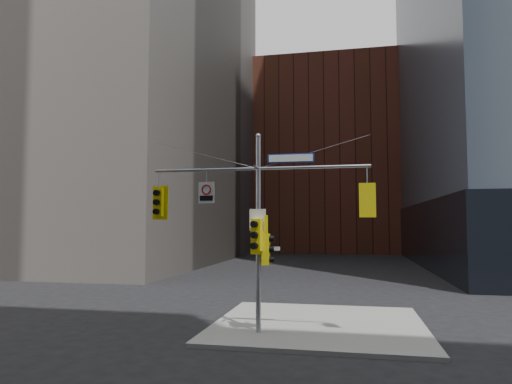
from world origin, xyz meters
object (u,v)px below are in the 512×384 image
at_px(signal_assembly, 258,212).
at_px(traffic_light_east_arm, 367,200).
at_px(traffic_light_pole_front, 257,235).
at_px(street_sign_blade, 291,158).
at_px(traffic_light_west_arm, 158,202).
at_px(regulatory_sign_arm, 206,192).
at_px(traffic_light_pole_side, 267,249).

relative_size(signal_assembly, traffic_light_east_arm, 6.78).
bearing_deg(traffic_light_east_arm, traffic_light_pole_front, 5.98).
distance_m(traffic_light_east_arm, street_sign_blade, 3.08).
relative_size(signal_assembly, traffic_light_west_arm, 6.15).
bearing_deg(signal_assembly, traffic_light_pole_front, -89.64).
distance_m(traffic_light_west_arm, regulatory_sign_arm, 1.95).
xyz_separation_m(traffic_light_west_arm, street_sign_blade, (5.07, -0.01, 1.55)).
bearing_deg(signal_assembly, traffic_light_west_arm, 179.80).
relative_size(traffic_light_pole_front, regulatory_sign_arm, 1.77).
distance_m(signal_assembly, traffic_light_west_arm, 3.89).
bearing_deg(regulatory_sign_arm, traffic_light_pole_side, 7.86).
bearing_deg(street_sign_blade, traffic_light_west_arm, 179.07).
bearing_deg(signal_assembly, traffic_light_east_arm, 0.02).
xyz_separation_m(traffic_light_west_arm, regulatory_sign_arm, (1.91, -0.03, 0.38)).
distance_m(signal_assembly, traffic_light_pole_front, 0.86).
xyz_separation_m(traffic_light_east_arm, traffic_light_pole_front, (-3.85, -0.27, -1.20)).
xyz_separation_m(traffic_light_east_arm, street_sign_blade, (-2.66, 0.00, 1.55)).
bearing_deg(regulatory_sign_arm, street_sign_blade, 7.58).
bearing_deg(traffic_light_west_arm, street_sign_blade, -0.44).
xyz_separation_m(traffic_light_east_arm, regulatory_sign_arm, (-5.82, -0.02, 0.38)).
distance_m(traffic_light_east_arm, regulatory_sign_arm, 5.83).
xyz_separation_m(traffic_light_west_arm, traffic_light_east_arm, (7.73, -0.01, 0.00)).
relative_size(signal_assembly, traffic_light_pole_front, 5.70).
height_order(street_sign_blade, regulatory_sign_arm, street_sign_blade).
distance_m(traffic_light_pole_side, traffic_light_pole_front, 0.67).
bearing_deg(traffic_light_pole_side, traffic_light_east_arm, -90.78).
height_order(traffic_light_east_arm, traffic_light_pole_front, traffic_light_east_arm).
bearing_deg(regulatory_sign_arm, traffic_light_east_arm, 7.37).
height_order(traffic_light_pole_front, street_sign_blade, street_sign_blade).
distance_m(street_sign_blade, regulatory_sign_arm, 3.37).
xyz_separation_m(traffic_light_pole_side, traffic_light_pole_front, (-0.33, -0.27, 0.52)).
bearing_deg(traffic_light_pole_front, traffic_light_pole_side, 54.49).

